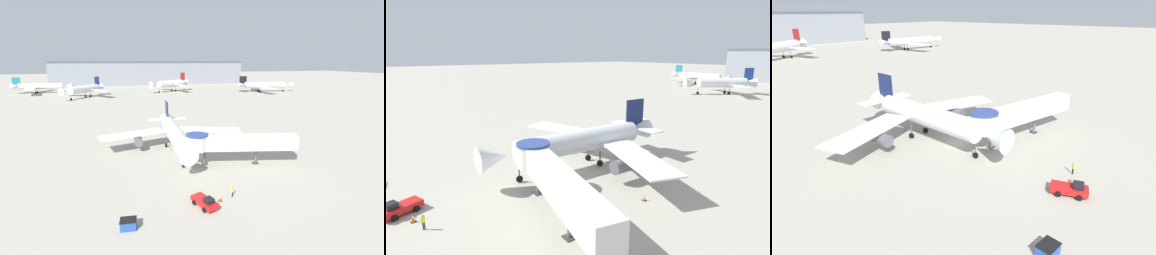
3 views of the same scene
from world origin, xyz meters
TOP-DOWN VIEW (x-y plane):
  - ground_plane at (0.00, 0.00)m, footprint 800.00×800.00m
  - main_airplane at (-1.47, 5.30)m, footprint 32.84×28.87m
  - jet_bridge at (7.87, -6.21)m, footprint 20.83×7.48m
  - pushback_tug_red at (-2.10, -19.08)m, footprint 3.10×4.48m
  - traffic_cone_starboard_wing at (11.44, 3.93)m, footprint 0.47×0.47m
  - traffic_cone_apron_front at (0.46, -18.24)m, footprint 0.50×0.50m
  - ground_crew_marshaller at (2.58, -17.64)m, footprint 0.35×0.36m
  - background_jet_blue_tail at (-30.78, 100.60)m, footprint 27.33×26.92m
  - background_jet_teal_tail at (-59.80, 128.44)m, footprint 33.97×36.38m

SIDE VIEW (x-z plane):
  - ground_plane at x=0.00m, z-range 0.00..0.00m
  - traffic_cone_starboard_wing at x=11.44m, z-range -0.02..0.75m
  - traffic_cone_apron_front at x=0.46m, z-range -0.02..0.81m
  - pushback_tug_red at x=-2.10m, z-range -0.09..1.56m
  - ground_crew_marshaller at x=2.58m, z-range 0.13..1.77m
  - main_airplane at x=-1.47m, z-range -0.70..8.52m
  - background_jet_teal_tail at x=-59.80m, z-range -0.58..9.18m
  - jet_bridge at x=7.87m, z-range 1.33..7.36m
  - background_jet_blue_tail at x=-30.78m, z-range -0.65..10.02m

